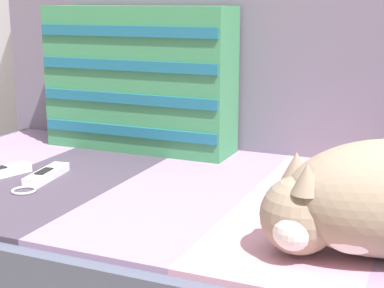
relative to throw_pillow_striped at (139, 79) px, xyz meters
name	(u,v)px	position (x,y,z in m)	size (l,w,h in m)	color
sofa_backrest	(355,49)	(0.50, 0.15, 0.08)	(1.90, 0.14, 0.51)	slate
throw_pillow_striped	(139,79)	(0.00, 0.00, 0.00)	(0.48, 0.14, 0.35)	#3D8956
sleeping_cat	(376,201)	(0.62, -0.43, -0.10)	(0.37, 0.32, 0.17)	gray
game_remote_near	(45,176)	(-0.05, -0.32, -0.17)	(0.07, 0.19, 0.02)	white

